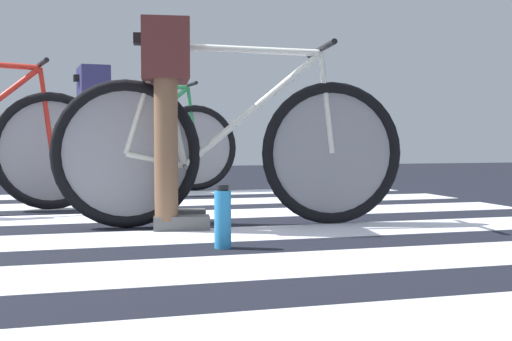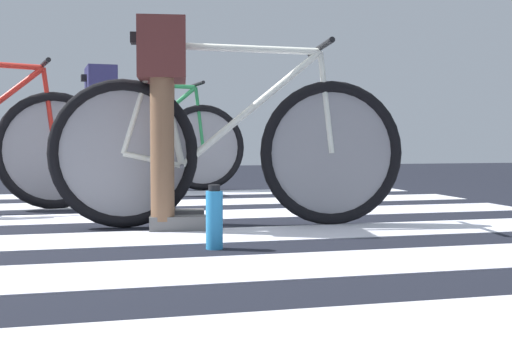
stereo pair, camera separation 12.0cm
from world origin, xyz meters
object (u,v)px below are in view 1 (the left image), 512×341
(bicycle_1_of_3, at_px, (231,148))
(cyclist_3_of_3, at_px, (94,112))
(water_bottle, at_px, (223,218))
(bicycle_3_of_3, at_px, (134,145))
(cyclist_1_of_3, at_px, (167,96))

(bicycle_1_of_3, bearing_deg, cyclist_3_of_3, 111.95)
(water_bottle, bearing_deg, bicycle_1_of_3, 73.63)
(water_bottle, bearing_deg, bicycle_3_of_3, 91.35)
(cyclist_1_of_3, bearing_deg, bicycle_1_of_3, -0.00)
(cyclist_1_of_3, bearing_deg, bicycle_3_of_3, 96.34)
(bicycle_1_of_3, xyz_separation_m, cyclist_3_of_3, (-0.57, 2.22, 0.26))
(bicycle_3_of_3, distance_m, cyclist_3_of_3, 0.41)
(cyclist_1_of_3, distance_m, water_bottle, 0.87)
(bicycle_1_of_3, bearing_deg, cyclist_1_of_3, 180.00)
(bicycle_1_of_3, height_order, cyclist_1_of_3, cyclist_1_of_3)
(cyclist_1_of_3, height_order, water_bottle, cyclist_1_of_3)
(bicycle_1_of_3, height_order, water_bottle, bicycle_1_of_3)
(cyclist_1_of_3, xyz_separation_m, water_bottle, (0.12, -0.68, -0.52))
(bicycle_3_of_3, height_order, water_bottle, bicycle_3_of_3)
(bicycle_1_of_3, bearing_deg, bicycle_3_of_3, 104.17)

